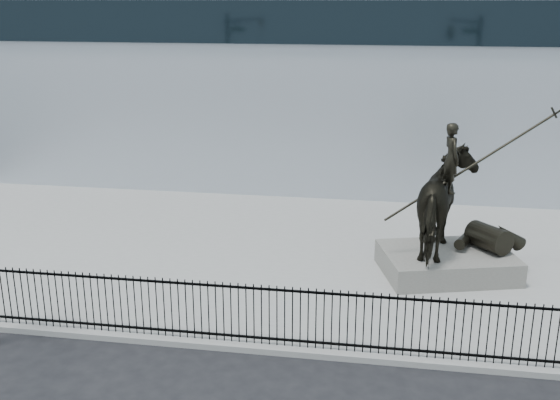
# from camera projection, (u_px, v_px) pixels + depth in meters

# --- Properties ---
(ground) EXTENTS (120.00, 120.00, 0.00)m
(ground) POSITION_uv_depth(u_px,v_px,m) (268.00, 380.00, 14.09)
(ground) COLOR black
(ground) RESTS_ON ground
(plaza) EXTENTS (30.00, 12.00, 0.15)m
(plaza) POSITION_uv_depth(u_px,v_px,m) (308.00, 256.00, 20.66)
(plaza) COLOR gray
(plaza) RESTS_ON ground
(building) EXTENTS (44.00, 14.00, 9.00)m
(building) POSITION_uv_depth(u_px,v_px,m) (342.00, 71.00, 31.61)
(building) COLOR #B0B8C0
(building) RESTS_ON ground
(picket_fence) EXTENTS (22.10, 0.10, 1.50)m
(picket_fence) POSITION_uv_depth(u_px,v_px,m) (278.00, 316.00, 15.00)
(picket_fence) COLOR black
(picket_fence) RESTS_ON plaza
(statue_plinth) EXTENTS (4.21, 3.42, 0.69)m
(statue_plinth) POSITION_uv_depth(u_px,v_px,m) (447.00, 263.00, 19.06)
(statue_plinth) COLOR #605E58
(statue_plinth) RESTS_ON plaza
(equestrian_statue) EXTENTS (4.53, 3.46, 3.98)m
(equestrian_statue) POSITION_uv_depth(u_px,v_px,m) (454.00, 204.00, 18.54)
(equestrian_statue) COLOR black
(equestrian_statue) RESTS_ON statue_plinth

